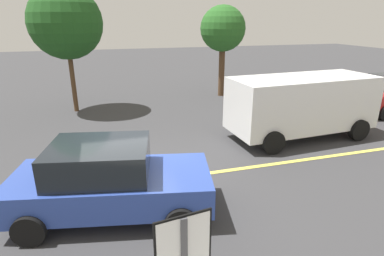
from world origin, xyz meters
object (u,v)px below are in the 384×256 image
at_px(tree_centre_verge, 66,23).
at_px(white_van, 302,103).
at_px(car_blue_approaching, 109,180).
at_px(tree_left_verge, 223,29).

bearing_deg(tree_centre_verge, white_van, -36.19).
bearing_deg(white_van, car_blue_approaching, -156.33).
relative_size(white_van, tree_left_verge, 1.10).
bearing_deg(white_van, tree_left_verge, 92.95).
xyz_separation_m(tree_left_verge, tree_centre_verge, (-7.68, -1.04, 0.36)).
relative_size(tree_left_verge, tree_centre_verge, 0.88).
bearing_deg(car_blue_approaching, tree_centre_verge, 97.69).
xyz_separation_m(car_blue_approaching, tree_left_verge, (6.48, 9.92, 2.75)).
bearing_deg(tree_left_verge, car_blue_approaching, -123.16).
bearing_deg(tree_centre_verge, car_blue_approaching, -82.31).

